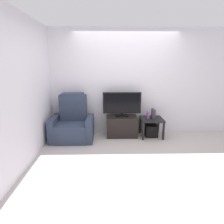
{
  "coord_description": "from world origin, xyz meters",
  "views": [
    {
      "loc": [
        -0.44,
        -3.67,
        1.76
      ],
      "look_at": [
        -0.35,
        0.5,
        0.7
      ],
      "focal_mm": 30.53,
      "sensor_mm": 36.0,
      "label": 1
    }
  ],
  "objects_px": {
    "television": "(122,104)",
    "recliner_armchair": "(73,124)",
    "side_table": "(152,121)",
    "game_console": "(153,114)",
    "subwoofer_box": "(151,131)",
    "book_upright": "(148,115)",
    "tv_stand": "(122,126)"
  },
  "relations": [
    {
      "from": "recliner_armchair",
      "to": "game_console",
      "type": "relative_size",
      "value": 4.66
    },
    {
      "from": "subwoofer_box",
      "to": "game_console",
      "type": "height_order",
      "value": "game_console"
    },
    {
      "from": "subwoofer_box",
      "to": "book_upright",
      "type": "height_order",
      "value": "book_upright"
    },
    {
      "from": "television",
      "to": "game_console",
      "type": "bearing_deg",
      "value": -4.96
    },
    {
      "from": "side_table",
      "to": "subwoofer_box",
      "type": "relative_size",
      "value": 1.83
    },
    {
      "from": "recliner_armchair",
      "to": "tv_stand",
      "type": "bearing_deg",
      "value": -0.9
    },
    {
      "from": "recliner_armchair",
      "to": "television",
      "type": "bearing_deg",
      "value": -0.0
    },
    {
      "from": "subwoofer_box",
      "to": "recliner_armchair",
      "type": "bearing_deg",
      "value": -176.32
    },
    {
      "from": "tv_stand",
      "to": "game_console",
      "type": "distance_m",
      "value": 0.83
    },
    {
      "from": "book_upright",
      "to": "subwoofer_box",
      "type": "bearing_deg",
      "value": 11.31
    },
    {
      "from": "television",
      "to": "game_console",
      "type": "relative_size",
      "value": 3.99
    },
    {
      "from": "side_table",
      "to": "game_console",
      "type": "relative_size",
      "value": 2.33
    },
    {
      "from": "tv_stand",
      "to": "television",
      "type": "relative_size",
      "value": 0.81
    },
    {
      "from": "subwoofer_box",
      "to": "game_console",
      "type": "xyz_separation_m",
      "value": [
        0.04,
        0.01,
        0.43
      ]
    },
    {
      "from": "recliner_armchair",
      "to": "side_table",
      "type": "bearing_deg",
      "value": -5.87
    },
    {
      "from": "recliner_armchair",
      "to": "side_table",
      "type": "relative_size",
      "value": 2.0
    },
    {
      "from": "television",
      "to": "side_table",
      "type": "height_order",
      "value": "television"
    },
    {
      "from": "recliner_armchair",
      "to": "subwoofer_box",
      "type": "distance_m",
      "value": 1.93
    },
    {
      "from": "tv_stand",
      "to": "recliner_armchair",
      "type": "relative_size",
      "value": 0.7
    },
    {
      "from": "side_table",
      "to": "subwoofer_box",
      "type": "distance_m",
      "value": 0.24
    },
    {
      "from": "tv_stand",
      "to": "side_table",
      "type": "xyz_separation_m",
      "value": [
        0.73,
        -0.06,
        0.14
      ]
    },
    {
      "from": "television",
      "to": "book_upright",
      "type": "bearing_deg",
      "value": -8.7
    },
    {
      "from": "television",
      "to": "recliner_armchair",
      "type": "height_order",
      "value": "television"
    },
    {
      "from": "recliner_armchair",
      "to": "book_upright",
      "type": "distance_m",
      "value": 1.82
    },
    {
      "from": "recliner_armchair",
      "to": "book_upright",
      "type": "relative_size",
      "value": 6.37
    },
    {
      "from": "recliner_armchair",
      "to": "game_console",
      "type": "bearing_deg",
      "value": -5.64
    },
    {
      "from": "television",
      "to": "book_upright",
      "type": "distance_m",
      "value": 0.69
    },
    {
      "from": "television",
      "to": "recliner_armchair",
      "type": "xyz_separation_m",
      "value": [
        -1.18,
        -0.2,
        -0.44
      ]
    },
    {
      "from": "recliner_armchair",
      "to": "subwoofer_box",
      "type": "relative_size",
      "value": 3.66
    },
    {
      "from": "subwoofer_box",
      "to": "television",
      "type": "bearing_deg",
      "value": 174.03
    },
    {
      "from": "television",
      "to": "side_table",
      "type": "bearing_deg",
      "value": -5.97
    },
    {
      "from": "side_table",
      "to": "book_upright",
      "type": "bearing_deg",
      "value": -168.69
    }
  ]
}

